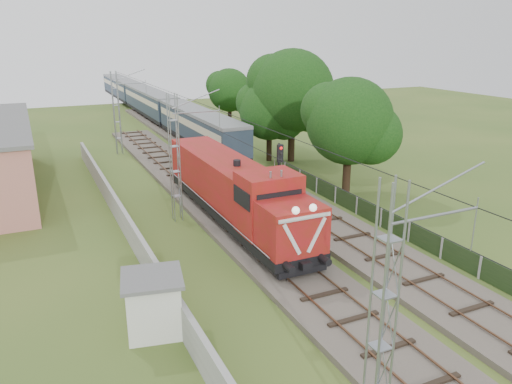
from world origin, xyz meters
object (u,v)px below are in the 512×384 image
coach_rake (150,101)px  relay_hut (153,304)px  signal_post (279,168)px  locomotive (234,190)px

coach_rake → relay_hut: 53.52m
coach_rake → signal_post: (-2.22, -43.20, 1.07)m
locomotive → relay_hut: locomotive is taller
coach_rake → locomotive: bearing=-96.7°
locomotive → coach_rake: 42.87m
signal_post → coach_rake: bearing=87.1°
locomotive → signal_post: size_ratio=3.46×
locomotive → signal_post: 3.08m
coach_rake → relay_hut: (-12.40, -52.05, -1.15)m
locomotive → relay_hut: bearing=-128.0°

